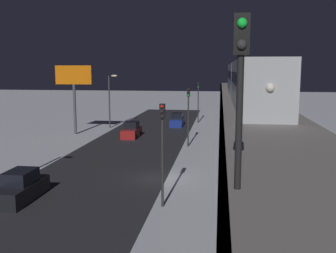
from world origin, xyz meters
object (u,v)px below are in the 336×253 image
traffic_light_near (162,140)px  sedan_blue (177,121)px  traffic_light_far (198,96)px  commercial_billboard (74,82)px  subway_train (246,80)px  traffic_light_mid (188,109)px  sedan_black (21,188)px  sedan_red (132,131)px  rail_signal (241,72)px

traffic_light_near → sedan_blue: bearing=-85.1°
traffic_light_far → commercial_billboard: size_ratio=0.72×
subway_train → traffic_light_mid: 7.50m
sedan_black → commercial_billboard: size_ratio=0.52×
sedan_black → sedan_blue: bearing=-100.6°
subway_train → commercial_billboard: subway_train is taller
traffic_light_mid → commercial_billboard: commercial_billboard is taller
traffic_light_mid → traffic_light_far: size_ratio=1.00×
sedan_red → traffic_light_mid: traffic_light_mid is taller
sedan_blue → sedan_black: same height
sedan_blue → sedan_black: 34.69m
sedan_red → commercial_billboard: commercial_billboard is taller
rail_signal → traffic_light_far: 51.97m
sedan_black → traffic_light_far: 39.16m
sedan_red → traffic_light_near: bearing=107.4°
subway_train → sedan_red: size_ratio=8.55×
traffic_light_near → traffic_light_mid: size_ratio=1.00×
traffic_light_near → traffic_light_mid: (0.00, -18.95, 0.00)m
rail_signal → sedan_red: size_ratio=0.93×
subway_train → rail_signal: rail_signal is taller
sedan_blue → sedan_black: (6.40, 34.10, -0.00)m
subway_train → traffic_light_far: bearing=-75.2°
sedan_red → traffic_light_mid: 9.60m
traffic_light_mid → traffic_light_far: (0.00, -18.95, 0.00)m
traffic_light_near → traffic_light_mid: 18.95m
rail_signal → traffic_light_mid: bearing=-83.3°
sedan_blue → subway_train: bearing=-64.5°
traffic_light_mid → traffic_light_far: same height
subway_train → rail_signal: size_ratio=9.22×
traffic_light_far → commercial_billboard: (15.31, 12.76, 2.63)m
traffic_light_far → commercial_billboard: commercial_billboard is taller
commercial_billboard → rail_signal: bearing=116.2°
traffic_light_mid → commercial_billboard: bearing=-22.0°
sedan_black → traffic_light_far: traffic_light_far is taller
subway_train → rail_signal: (2.04, 29.39, 0.95)m
sedan_blue → traffic_light_near: (-2.90, 34.12, 3.40)m
sedan_black → traffic_light_far: size_ratio=0.73×
sedan_blue → sedan_black: bearing=-100.6°
rail_signal → traffic_light_near: size_ratio=0.62×
subway_train → traffic_light_far: size_ratio=5.76×
sedan_black → traffic_light_near: (-9.30, 0.02, 3.40)m
sedan_blue → traffic_light_near: traffic_light_near is taller
sedan_red → traffic_light_mid: size_ratio=0.67×
sedan_red → sedan_blue: (-4.60, -10.24, 0.01)m
sedan_blue → traffic_light_mid: bearing=-79.2°
sedan_black → traffic_light_far: (-9.30, -37.89, 3.40)m
sedan_blue → traffic_light_far: 5.86m
subway_train → sedan_black: 22.78m
traffic_light_near → commercial_billboard: 29.56m
subway_train → sedan_blue: subway_train is taller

